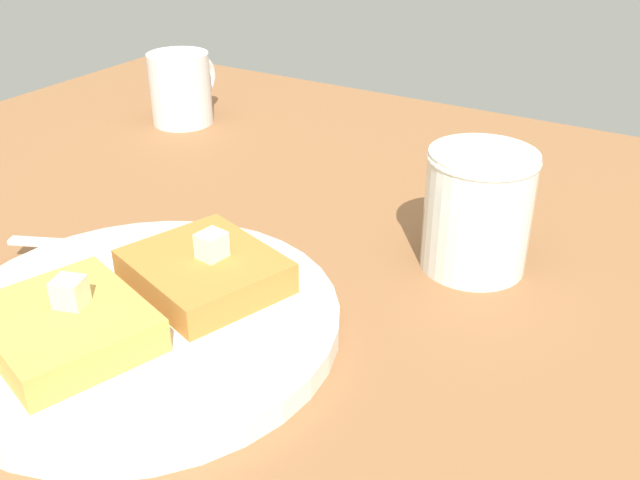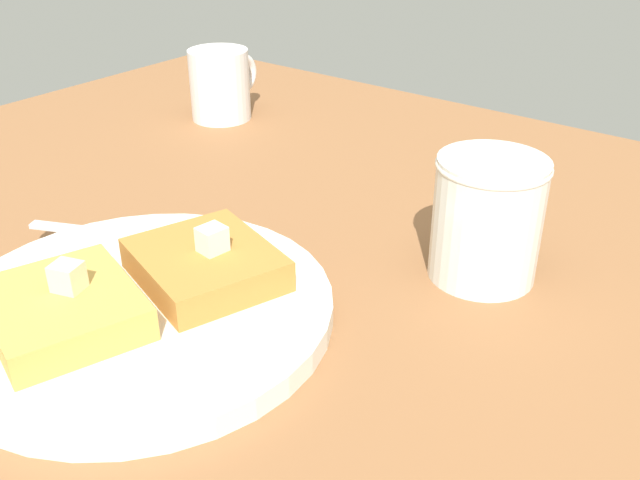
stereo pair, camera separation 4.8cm
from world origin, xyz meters
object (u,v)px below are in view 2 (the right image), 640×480
plate (141,308)px  syrup_jar (486,223)px  fork (137,237)px  coffee_mug (221,84)px

plate → syrup_jar: 24.86cm
fork → syrup_jar: 26.23cm
plate → coffee_mug: 41.53cm
plate → syrup_jar: size_ratio=2.80×
coffee_mug → syrup_jar: bearing=-109.1°
fork → syrup_jar: bearing=-58.2°
fork → plate: bearing=-128.8°
syrup_jar → coffee_mug: bearing=70.9°
fork → coffee_mug: bearing=33.1°
plate → coffee_mug: (33.15, 24.83, 3.11)cm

